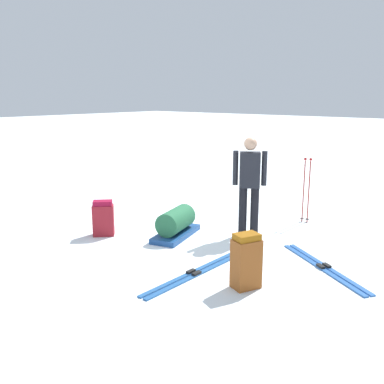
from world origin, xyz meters
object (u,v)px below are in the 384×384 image
skier_standing (249,181)px  backpack_bright (246,261)px  ski_pair_far (324,267)px  ski_pair_near (194,274)px  backpack_large_dark (103,218)px  gear_sled (176,224)px  ski_poles_planted_near (306,187)px

skier_standing → backpack_bright: size_ratio=2.39×
skier_standing → ski_pair_far: size_ratio=1.00×
skier_standing → ski_pair_far: bearing=160.8°
skier_standing → ski_pair_near: bearing=100.5°
backpack_large_dark → gear_sled: size_ratio=0.52×
backpack_large_dark → ski_pair_near: bearing=172.2°
skier_standing → gear_sled: bearing=42.9°
ski_pair_far → backpack_large_dark: bearing=16.3°
ski_pair_near → ski_pair_far: same height
ski_pair_far → ski_poles_planted_near: (1.22, -1.94, 0.68)m
backpack_bright → gear_sled: backpack_bright is taller
ski_pair_far → gear_sled: size_ratio=1.44×
ski_poles_planted_near → gear_sled: size_ratio=1.05×
ski_pair_far → ski_poles_planted_near: size_ratio=1.38×
skier_standing → backpack_large_dark: size_ratio=2.76×
backpack_large_dark → backpack_bright: bearing=176.3°
ski_pair_far → backpack_large_dark: (3.54, 1.04, 0.29)m
skier_standing → backpack_bright: bearing=121.8°
backpack_large_dark → ski_poles_planted_near: (-2.32, -2.98, 0.39)m
skier_standing → ski_pair_far: (-1.62, 0.56, -0.94)m
ski_poles_planted_near → skier_standing: bearing=73.8°
ski_pair_near → ski_poles_planted_near: (-0.04, -3.29, 0.68)m
backpack_large_dark → backpack_bright: 3.04m
ski_poles_planted_near → ski_pair_far: bearing=122.2°
backpack_bright → ski_poles_planted_near: (0.72, -3.17, 0.34)m
ski_pair_far → backpack_large_dark: size_ratio=2.77×
backpack_large_dark → gear_sled: (-1.01, -0.75, -0.08)m
skier_standing → backpack_large_dark: (1.92, 1.60, -0.65)m
ski_poles_planted_near → ski_pair_near: bearing=89.3°
ski_pair_near → backpack_large_dark: 2.32m
backpack_large_dark → gear_sled: bearing=-143.3°
ski_pair_near → backpack_bright: (-0.76, -0.11, 0.34)m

